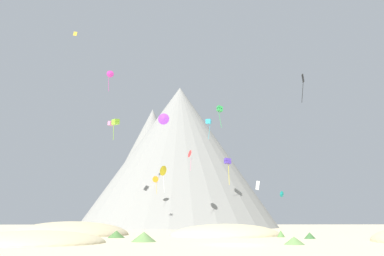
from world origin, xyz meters
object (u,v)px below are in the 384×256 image
(kite_violet_mid, at_px, (164,119))
(kite_lime_mid, at_px, (116,122))
(bush_far_right, at_px, (144,237))
(kite_yellow_low, at_px, (164,171))
(kite_gold_high, at_px, (75,34))
(bush_scatter_east, at_px, (116,234))
(bush_near_right, at_px, (310,236))
(kite_magenta_high, at_px, (110,74))
(kite_cyan_high, at_px, (208,122))
(kite_green_mid, at_px, (220,109))
(kite_pink_mid, at_px, (111,123))
(bush_far_left, at_px, (281,234))
(kite_white_low, at_px, (258,185))
(kite_indigo_low, at_px, (228,161))
(rock_massif, at_px, (172,157))
(kite_red_mid, at_px, (190,154))
(kite_black_mid, at_px, (303,82))
(kite_orange_low, at_px, (156,179))
(bush_mid_center, at_px, (294,241))
(kite_teal_low, at_px, (282,194))

(kite_violet_mid, relative_size, kite_lime_mid, 0.58)
(bush_far_right, distance_m, kite_yellow_low, 38.50)
(kite_gold_high, bearing_deg, bush_scatter_east, -5.21)
(bush_near_right, height_order, kite_magenta_high, kite_magenta_high)
(kite_cyan_high, height_order, kite_yellow_low, kite_cyan_high)
(kite_green_mid, bearing_deg, kite_cyan_high, -14.80)
(kite_violet_mid, xyz_separation_m, kite_pink_mid, (-13.40, 19.68, 4.15))
(bush_far_left, relative_size, kite_white_low, 0.64)
(kite_indigo_low, xyz_separation_m, kite_green_mid, (-0.07, 8.42, 12.46))
(rock_massif, relative_size, kite_white_low, 55.66)
(bush_scatter_east, bearing_deg, bush_far_left, 0.99)
(rock_massif, distance_m, kite_red_mid, 38.44)
(kite_red_mid, bearing_deg, kite_black_mid, -175.40)
(bush_scatter_east, height_order, rock_massif, rock_massif)
(bush_near_right, distance_m, rock_massif, 85.10)
(kite_cyan_high, distance_m, kite_orange_low, 19.92)
(kite_gold_high, relative_size, kite_pink_mid, 0.56)
(kite_cyan_high, bearing_deg, kite_black_mid, -56.96)
(bush_mid_center, height_order, rock_massif, rock_massif)
(kite_red_mid, height_order, kite_pink_mid, kite_pink_mid)
(bush_far_right, bearing_deg, kite_white_low, 54.84)
(bush_near_right, height_order, kite_cyan_high, kite_cyan_high)
(bush_far_right, distance_m, kite_cyan_high, 59.21)
(kite_indigo_low, bearing_deg, kite_teal_low, -55.58)
(kite_cyan_high, bearing_deg, kite_green_mid, -71.18)
(bush_far_right, height_order, kite_indigo_low, kite_indigo_low)
(rock_massif, xyz_separation_m, kite_lime_mid, (-10.69, -59.09, -3.73))
(bush_scatter_east, height_order, kite_yellow_low, kite_yellow_low)
(kite_teal_low, bearing_deg, kite_yellow_low, 156.89)
(kite_green_mid, bearing_deg, kite_pink_mid, 41.63)
(rock_massif, distance_m, kite_magenta_high, 45.24)
(bush_scatter_east, distance_m, kite_magenta_high, 51.96)
(kite_orange_low, bearing_deg, kite_violet_mid, 106.30)
(kite_magenta_high, bearing_deg, kite_red_mid, -4.87)
(kite_pink_mid, bearing_deg, kite_teal_low, -53.81)
(kite_yellow_low, distance_m, kite_orange_low, 17.50)
(kite_magenta_high, bearing_deg, bush_far_left, -62.77)
(bush_scatter_east, bearing_deg, bush_mid_center, -39.60)
(bush_scatter_east, xyz_separation_m, kite_teal_low, (31.58, 33.38, 7.42))
(bush_scatter_east, relative_size, kite_red_mid, 0.44)
(kite_indigo_low, bearing_deg, bush_far_left, -179.99)
(kite_gold_high, bearing_deg, kite_black_mid, 31.19)
(kite_white_low, distance_m, kite_indigo_low, 6.71)
(bush_far_left, xyz_separation_m, kite_cyan_high, (-4.80, 41.90, 26.41))
(kite_black_mid, bearing_deg, kite_cyan_high, -115.78)
(bush_near_right, height_order, kite_black_mid, kite_black_mid)
(kite_lime_mid, xyz_separation_m, kite_green_mid, (20.31, 7.52, 5.23))
(bush_far_left, distance_m, kite_magenta_high, 58.88)
(kite_lime_mid, bearing_deg, kite_green_mid, 66.46)
(bush_near_right, bearing_deg, kite_gold_high, 147.87)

